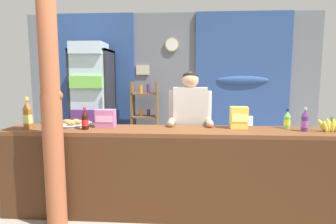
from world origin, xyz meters
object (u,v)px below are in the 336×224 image
at_px(timber_post, 51,101).
at_px(plastic_lawn_chair, 236,139).
at_px(soda_bottle_iced_tea, 28,115).
at_px(soda_bottle_grape_soda, 305,121).
at_px(drink_fridge, 93,97).
at_px(soda_bottle_cola, 85,120).
at_px(bottle_shelf_rack, 145,119).
at_px(snack_box_wafer, 106,118).
at_px(stall_counter, 166,165).
at_px(snack_box_instant_noodle, 239,118).
at_px(soda_bottle_lime_soda, 287,120).
at_px(banana_bunch, 331,126).
at_px(pastry_tray, 72,124).
at_px(shopkeeper, 190,121).

relative_size(timber_post, plastic_lawn_chair, 3.04).
relative_size(soda_bottle_iced_tea, soda_bottle_grape_soda, 1.39).
relative_size(drink_fridge, soda_bottle_grape_soda, 8.46).
distance_m(timber_post, soda_bottle_cola, 0.42).
height_order(bottle_shelf_rack, soda_bottle_grape_soda, bottle_shelf_rack).
height_order(timber_post, soda_bottle_cola, timber_post).
xyz_separation_m(plastic_lawn_chair, snack_box_wafer, (-1.67, -1.40, 0.53)).
xyz_separation_m(stall_counter, snack_box_instant_noodle, (0.76, 0.20, 0.47)).
relative_size(soda_bottle_cola, snack_box_wafer, 1.13).
height_order(drink_fridge, soda_bottle_cola, drink_fridge).
bearing_deg(soda_bottle_iced_tea, stall_counter, -1.84).
bearing_deg(snack_box_wafer, soda_bottle_grape_soda, -2.68).
relative_size(timber_post, snack_box_wafer, 12.64).
height_order(stall_counter, plastic_lawn_chair, stall_counter).
relative_size(soda_bottle_lime_soda, soda_bottle_grape_soda, 0.87).
bearing_deg(drink_fridge, bottle_shelf_rack, 6.08).
relative_size(soda_bottle_cola, soda_bottle_grape_soda, 0.97).
relative_size(plastic_lawn_chair, snack_box_wafer, 4.16).
xyz_separation_m(timber_post, plastic_lawn_chair, (2.05, 1.84, -0.76)).
xyz_separation_m(soda_bottle_iced_tea, soda_bottle_lime_soda, (2.75, 0.19, -0.05)).
distance_m(plastic_lawn_chair, soda_bottle_grape_soda, 1.64).
height_order(soda_bottle_iced_tea, banana_bunch, soda_bottle_iced_tea).
bearing_deg(soda_bottle_grape_soda, pastry_tray, 176.12).
bearing_deg(soda_bottle_cola, stall_counter, -2.37).
distance_m(shopkeeper, soda_bottle_grape_soda, 1.22).
bearing_deg(soda_bottle_grape_soda, snack_box_instant_noodle, 170.13).
bearing_deg(pastry_tray, drink_fridge, 101.56).
bearing_deg(drink_fridge, soda_bottle_grape_soda, -34.50).
bearing_deg(snack_box_instant_noodle, stall_counter, -164.98).
height_order(soda_bottle_iced_tea, soda_bottle_cola, soda_bottle_iced_tea).
bearing_deg(soda_bottle_lime_soda, banana_bunch, -22.63).
height_order(timber_post, snack_box_instant_noodle, timber_post).
distance_m(stall_counter, bottle_shelf_rack, 2.22).
xyz_separation_m(timber_post, snack_box_instant_noodle, (1.82, 0.46, -0.21)).
bearing_deg(snack_box_wafer, soda_bottle_iced_tea, -169.75).
relative_size(bottle_shelf_rack, shopkeeper, 0.90).
bearing_deg(soda_bottle_iced_tea, snack_box_instant_noodle, 4.03).
bearing_deg(bottle_shelf_rack, plastic_lawn_chair, -20.09).
xyz_separation_m(soda_bottle_grape_soda, pastry_tray, (-2.48, 0.17, -0.08)).
relative_size(snack_box_instant_noodle, snack_box_wafer, 1.13).
relative_size(soda_bottle_iced_tea, banana_bunch, 1.20).
height_order(timber_post, soda_bottle_lime_soda, timber_post).
bearing_deg(plastic_lawn_chair, soda_bottle_grape_soda, -74.91).
bearing_deg(plastic_lawn_chair, timber_post, -138.11).
height_order(soda_bottle_cola, banana_bunch, soda_bottle_cola).
height_order(timber_post, bottle_shelf_rack, timber_post).
height_order(soda_bottle_iced_tea, snack_box_instant_noodle, soda_bottle_iced_tea).
height_order(plastic_lawn_chair, pastry_tray, pastry_tray).
bearing_deg(pastry_tray, timber_post, -86.89).
bearing_deg(shopkeeper, stall_counter, -116.35).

